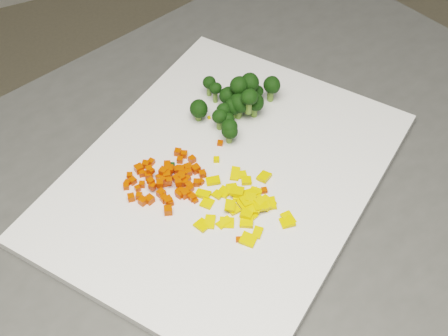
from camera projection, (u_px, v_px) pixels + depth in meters
name	position (u px, v px, depth m)	size (l,w,h in m)	color
counter_block	(227.00, 329.00, 1.23)	(1.08, 0.76, 0.90)	#3F3F3D
cutting_board	(224.00, 176.00, 0.89)	(0.50, 0.39, 0.01)	white
carrot_pile	(165.00, 174.00, 0.86)	(0.11, 0.11, 0.03)	red
pepper_pile	(245.00, 203.00, 0.84)	(0.13, 0.13, 0.02)	#EBAE0C
broccoli_pile	(241.00, 99.00, 0.94)	(0.13, 0.13, 0.06)	black
carrot_cube_0	(139.00, 196.00, 0.85)	(0.01, 0.01, 0.01)	red
carrot_cube_1	(189.00, 186.00, 0.86)	(0.01, 0.01, 0.01)	red
carrot_cube_2	(164.00, 199.00, 0.85)	(0.01, 0.01, 0.01)	red
carrot_cube_3	(184.00, 154.00, 0.90)	(0.01, 0.01, 0.01)	red
carrot_cube_4	(149.00, 175.00, 0.87)	(0.01, 0.01, 0.01)	red
carrot_cube_5	(161.00, 178.00, 0.87)	(0.01, 0.01, 0.01)	red
carrot_cube_6	(152.00, 186.00, 0.85)	(0.01, 0.01, 0.01)	red
carrot_cube_7	(127.00, 183.00, 0.87)	(0.01, 0.01, 0.01)	red
carrot_cube_8	(195.00, 168.00, 0.88)	(0.01, 0.01, 0.01)	red
carrot_cube_9	(167.00, 175.00, 0.86)	(0.01, 0.01, 0.01)	red
carrot_cube_10	(179.00, 191.00, 0.86)	(0.01, 0.01, 0.01)	red
carrot_cube_11	(180.00, 160.00, 0.89)	(0.01, 0.01, 0.01)	red
carrot_cube_12	(146.00, 164.00, 0.89)	(0.01, 0.01, 0.01)	red
carrot_cube_13	(151.00, 181.00, 0.85)	(0.01, 0.01, 0.01)	red
carrot_cube_14	(163.00, 172.00, 0.87)	(0.01, 0.01, 0.01)	red
carrot_cube_15	(142.00, 184.00, 0.86)	(0.01, 0.01, 0.01)	red
carrot_cube_16	(163.00, 180.00, 0.86)	(0.01, 0.01, 0.01)	red
carrot_cube_17	(151.00, 162.00, 0.89)	(0.01, 0.01, 0.01)	red
carrot_cube_18	(196.00, 169.00, 0.88)	(0.01, 0.01, 0.01)	red
carrot_cube_19	(170.00, 202.00, 0.84)	(0.01, 0.01, 0.01)	red
carrot_cube_20	(167.00, 180.00, 0.87)	(0.01, 0.01, 0.01)	red
carrot_cube_21	(143.00, 201.00, 0.84)	(0.01, 0.01, 0.01)	red
carrot_cube_22	(184.00, 182.00, 0.86)	(0.01, 0.01, 0.01)	red
carrot_cube_23	(197.00, 183.00, 0.87)	(0.01, 0.01, 0.01)	red
carrot_cube_24	(190.00, 196.00, 0.85)	(0.01, 0.01, 0.01)	red
carrot_cube_25	(188.00, 168.00, 0.88)	(0.01, 0.01, 0.01)	red
carrot_cube_26	(142.00, 174.00, 0.88)	(0.01, 0.01, 0.01)	red
carrot_cube_27	(168.00, 210.00, 0.83)	(0.01, 0.01, 0.01)	red
carrot_cube_28	(202.00, 174.00, 0.88)	(0.01, 0.01, 0.01)	red
carrot_cube_29	(180.00, 194.00, 0.85)	(0.01, 0.01, 0.01)	red
carrot_cube_30	(176.00, 170.00, 0.88)	(0.01, 0.01, 0.01)	red
carrot_cube_31	(201.00, 182.00, 0.87)	(0.01, 0.01, 0.01)	red
carrot_cube_32	(193.00, 198.00, 0.85)	(0.01, 0.01, 0.01)	red
carrot_cube_33	(160.00, 183.00, 0.85)	(0.01, 0.01, 0.01)	red
carrot_cube_34	(171.00, 170.00, 0.87)	(0.01, 0.01, 0.01)	red
carrot_cube_35	(178.00, 152.00, 0.90)	(0.01, 0.01, 0.01)	red
carrot_cube_36	(167.00, 165.00, 0.89)	(0.01, 0.01, 0.01)	red
carrot_cube_37	(192.00, 159.00, 0.89)	(0.01, 0.01, 0.01)	red
carrot_cube_38	(177.00, 179.00, 0.87)	(0.01, 0.01, 0.01)	red
carrot_cube_39	(130.00, 176.00, 0.87)	(0.01, 0.01, 0.01)	red
carrot_cube_40	(152.00, 171.00, 0.87)	(0.01, 0.01, 0.01)	red
carrot_cube_41	(190.00, 189.00, 0.86)	(0.01, 0.01, 0.01)	red
carrot_cube_42	(149.00, 170.00, 0.87)	(0.01, 0.01, 0.01)	red
carrot_cube_43	(131.00, 197.00, 0.85)	(0.01, 0.01, 0.01)	red
carrot_cube_44	(178.00, 193.00, 0.85)	(0.01, 0.01, 0.01)	red
carrot_cube_45	(185.00, 193.00, 0.85)	(0.01, 0.01, 0.01)	red
carrot_cube_46	(139.00, 169.00, 0.88)	(0.01, 0.01, 0.01)	red
carrot_cube_47	(169.00, 181.00, 0.86)	(0.01, 0.01, 0.01)	red
carrot_cube_48	(167.00, 181.00, 0.87)	(0.01, 0.01, 0.01)	red
carrot_cube_49	(169.00, 169.00, 0.87)	(0.01, 0.01, 0.01)	red
carrot_cube_50	(183.00, 169.00, 0.88)	(0.01, 0.01, 0.01)	red
carrot_cube_51	(182.00, 178.00, 0.86)	(0.01, 0.01, 0.01)	red
carrot_cube_52	(188.00, 172.00, 0.88)	(0.01, 0.01, 0.01)	red
carrot_cube_53	(168.00, 201.00, 0.84)	(0.01, 0.01, 0.01)	red
carrot_cube_54	(133.00, 181.00, 0.87)	(0.01, 0.01, 0.01)	red
carrot_cube_55	(126.00, 187.00, 0.86)	(0.01, 0.01, 0.01)	red
carrot_cube_56	(187.00, 179.00, 0.87)	(0.01, 0.01, 0.01)	red
carrot_cube_57	(138.00, 188.00, 0.86)	(0.01, 0.01, 0.01)	red
carrot_cube_58	(178.00, 182.00, 0.85)	(0.01, 0.01, 0.01)	red
carrot_cube_59	(167.00, 201.00, 0.85)	(0.01, 0.01, 0.01)	red
carrot_cube_60	(181.00, 170.00, 0.88)	(0.01, 0.01, 0.01)	red
carrot_cube_61	(150.00, 199.00, 0.84)	(0.01, 0.01, 0.01)	red
carrot_cube_62	(181.00, 191.00, 0.85)	(0.01, 0.01, 0.01)	red
carrot_cube_63	(161.00, 193.00, 0.85)	(0.01, 0.01, 0.01)	red
carrot_cube_64	(182.00, 176.00, 0.87)	(0.01, 0.01, 0.01)	red
pepper_chunk_0	(254.00, 207.00, 0.83)	(0.02, 0.02, 0.00)	#EBAE0C
pepper_chunk_1	(255.00, 192.00, 0.86)	(0.02, 0.02, 0.00)	#EBAE0C
pepper_chunk_2	(234.00, 209.00, 0.84)	(0.02, 0.01, 0.00)	#EBAE0C
pepper_chunk_3	(248.00, 240.00, 0.80)	(0.02, 0.02, 0.00)	#EBAE0C
pepper_chunk_4	(263.00, 205.00, 0.84)	(0.02, 0.02, 0.01)	#EBAE0C
pepper_chunk_5	(232.00, 189.00, 0.86)	(0.01, 0.02, 0.01)	#EBAE0C
pepper_chunk_6	(202.00, 225.00, 0.82)	(0.02, 0.02, 0.00)	#EBAE0C
pepper_chunk_7	(218.00, 195.00, 0.85)	(0.01, 0.01, 0.00)	#EBAE0C
pepper_chunk_8	(246.00, 181.00, 0.87)	(0.01, 0.01, 0.01)	#EBAE0C
pepper_chunk_9	(258.00, 232.00, 0.81)	(0.02, 0.01, 0.00)	#EBAE0C
pepper_chunk_10	(240.00, 175.00, 0.88)	(0.02, 0.01, 0.00)	#EBAE0C
pepper_chunk_11	(247.00, 201.00, 0.84)	(0.02, 0.01, 0.00)	#EBAE0C
pepper_chunk_12	(264.00, 177.00, 0.87)	(0.02, 0.02, 0.01)	#EBAE0C
pepper_chunk_13	(230.00, 205.00, 0.83)	(0.02, 0.01, 0.00)	#EBAE0C
pepper_chunk_14	(224.00, 192.00, 0.86)	(0.02, 0.02, 0.00)	#EBAE0C
pepper_chunk_15	(260.00, 205.00, 0.83)	(0.02, 0.02, 0.00)	#EBAE0C
pepper_chunk_16	(207.00, 203.00, 0.84)	(0.02, 0.02, 0.00)	#EBAE0C
pepper_chunk_17	(213.00, 181.00, 0.87)	(0.01, 0.02, 0.00)	#EBAE0C
pepper_chunk_18	(247.00, 222.00, 0.82)	(0.02, 0.02, 0.01)	#EBAE0C
pepper_chunk_19	(271.00, 203.00, 0.84)	(0.02, 0.01, 0.00)	#EBAE0C
pepper_chunk_20	(210.00, 222.00, 0.82)	(0.02, 0.01, 0.00)	#EBAE0C
pepper_chunk_21	(247.00, 214.00, 0.83)	(0.02, 0.02, 0.01)	#EBAE0C
pepper_chunk_22	(250.00, 198.00, 0.84)	(0.01, 0.01, 0.00)	#EBAE0C
pepper_chunk_23	(266.00, 203.00, 0.84)	(0.02, 0.02, 0.00)	#EBAE0C
pepper_chunk_24	(252.00, 193.00, 0.86)	(0.02, 0.01, 0.00)	#EBAE0C
pepper_chunk_25	(245.00, 204.00, 0.84)	(0.02, 0.02, 0.00)	#EBAE0C
pepper_chunk_26	(224.00, 222.00, 0.82)	(0.02, 0.01, 0.00)	#EBAE0C
pepper_chunk_27	(288.00, 218.00, 0.83)	(0.01, 0.02, 0.00)	#EBAE0C
pepper_chunk_28	(287.00, 222.00, 0.82)	(0.02, 0.02, 0.00)	#EBAE0C
pepper_chunk_29	(237.00, 191.00, 0.85)	(0.02, 0.02, 0.00)	#EBAE0C
pepper_chunk_30	(203.00, 194.00, 0.85)	(0.02, 0.01, 0.01)	#EBAE0C
pepper_chunk_31	(235.00, 174.00, 0.88)	(0.02, 0.01, 0.01)	#EBAE0C
pepper_chunk_32	(240.00, 197.00, 0.85)	(0.02, 0.02, 0.01)	#EBAE0C
pepper_chunk_33	(250.00, 216.00, 0.83)	(0.02, 0.02, 0.00)	#EBAE0C
pepper_chunk_34	(260.00, 201.00, 0.84)	(0.01, 0.01, 0.00)	#EBAE0C
pepper_chunk_35	(227.00, 223.00, 0.82)	(0.02, 0.02, 0.00)	#EBAE0C
broccoli_floret_0	(219.00, 120.00, 0.93)	(0.03, 0.03, 0.03)	black
broccoli_floret_1	(249.00, 102.00, 0.92)	(0.04, 0.04, 0.04)	black
broccoli_floret_2	(238.00, 107.00, 0.94)	(0.04, 0.04, 0.04)	black
broccoli_floret_3	(232.00, 110.00, 0.94)	(0.04, 0.04, 0.03)	black
broccoli_floret_4	(223.00, 114.00, 0.94)	(0.03, 0.03, 0.04)	black
broccoli_floret_5	(270.00, 89.00, 0.97)	(0.03, 0.03, 0.04)	black
broccoli_floret_6	(271.00, 90.00, 0.97)	(0.04, 0.04, 0.04)	black
broccoli_floret_7	(198.00, 111.00, 0.94)	(0.04, 0.04, 0.03)	black
broccoli_floret_8	(238.00, 90.00, 0.94)	(0.04, 0.04, 0.04)	black
broccoli_floret_9	(237.00, 90.00, 0.98)	(0.03, 0.03, 0.03)	black
broccoli_floret_10	(254.00, 106.00, 0.95)	(0.04, 0.04, 0.04)	black
broccoli_floret_11	(215.00, 93.00, 0.97)	(0.03, 0.03, 0.04)	black
broccoli_floret_12	(229.00, 131.00, 0.91)	(0.03, 0.03, 0.04)	black
broccoli_floret_13	(209.00, 87.00, 0.98)	(0.03, 0.03, 0.03)	black
broccoli_floret_14	(249.00, 87.00, 0.95)	(0.04, 0.04, 0.04)	black
broccoli_floret_15	(229.00, 134.00, 0.91)	(0.03, 0.03, 0.03)	black
broccoli_floret_16	(257.00, 94.00, 0.97)	(0.03, 0.03, 0.03)	black
broccoli_floret_17	(228.00, 122.00, 0.93)	(0.03, 0.03, 0.03)	black
broccoli_floret_18	(227.00, 98.00, 0.96)	(0.04, 0.04, 0.04)	black
stray_bit_0	(264.00, 190.00, 0.86)	(0.01, 0.01, 0.01)	red
stray_bit_1	(215.00, 117.00, 0.95)	(0.01, 0.01, 0.00)	red
stray_bit_2	(209.00, 118.00, 0.95)	(0.00, 0.00, 0.00)	#EBAE0C
stray_bit_3	(220.00, 143.00, 0.92)	(0.01, 0.01, 0.01)	red
stray_bit_4	(238.00, 239.00, 0.80)	(0.01, 0.01, 0.00)	red
stray_bit_5	(172.00, 165.00, 0.89)	(0.01, 0.01, 0.01)	black
stray_bit_6	(216.00, 159.00, 0.90)	(0.01, 0.01, 0.01)	#EBAE0C
stray_bit_7	(195.00, 200.00, 0.85)	(0.01, 0.01, 0.01)	red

